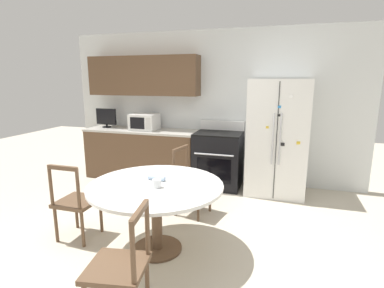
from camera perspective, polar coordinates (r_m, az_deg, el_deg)
ground_plane at (r=3.32m, az=-8.16°, el=-20.37°), size 14.00×14.00×0.00m
back_wall at (r=5.34m, az=0.28°, el=8.56°), size 5.20×0.44×2.60m
kitchen_counter at (r=5.54m, az=-9.41°, el=-1.83°), size 2.05×0.64×0.90m
refrigerator at (r=4.82m, az=15.89°, el=1.17°), size 0.89×0.73×1.79m
oven_range at (r=5.05m, az=5.01°, el=-2.87°), size 0.76×0.68×1.08m
microwave at (r=5.39m, az=-9.05°, el=4.21°), size 0.46×0.40×0.28m
countertop_tv at (r=5.81m, az=-16.01°, el=4.91°), size 0.39×0.16×0.35m
dining_table at (r=3.14m, az=-6.85°, el=-9.59°), size 1.38×1.38×0.74m
dining_chair_far at (r=4.02m, az=-0.20°, el=-7.33°), size 0.50×0.50×0.90m
dining_chair_near at (r=2.42m, az=-13.43°, el=-21.86°), size 0.48×0.48×0.90m
dining_chair_left at (r=3.65m, az=-21.23°, el=-10.29°), size 0.42×0.42×0.90m
candle_glass at (r=2.99m, az=-6.73°, el=-7.58°), size 0.09×0.09×0.08m
folded_napkin at (r=3.20m, az=-6.75°, el=-6.44°), size 0.19×0.06×0.05m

